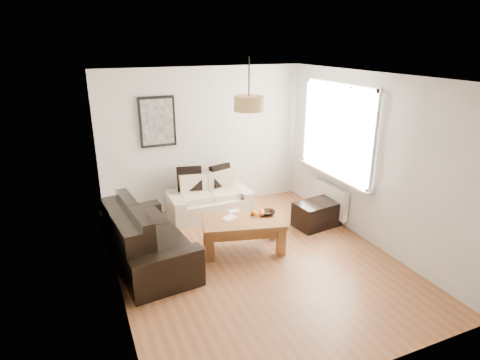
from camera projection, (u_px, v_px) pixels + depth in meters
name	position (u px, v px, depth m)	size (l,w,h in m)	color
floor	(256.00, 261.00, 5.78)	(4.50, 4.50, 0.00)	brown
ceiling	(259.00, 77.00, 4.91)	(3.80, 4.50, 0.00)	white
wall_back	(205.00, 140.00, 7.29)	(3.80, 0.04, 2.60)	silver
wall_front	(371.00, 255.00, 3.39)	(3.80, 0.04, 2.60)	silver
wall_left	(111.00, 197.00, 4.64)	(0.04, 4.50, 2.60)	silver
wall_right	(370.00, 160.00, 6.05)	(0.04, 4.50, 2.60)	silver
window_bay	(338.00, 131.00, 6.62)	(0.14, 1.90, 1.60)	white
radiator	(330.00, 199.00, 7.02)	(0.10, 0.90, 0.52)	white
poster	(157.00, 122.00, 6.82)	(0.62, 0.04, 0.87)	black
pendant_shade	(249.00, 103.00, 5.29)	(0.40, 0.40, 0.20)	tan
loveseat_cream	(209.00, 197.00, 7.16)	(1.45, 0.79, 0.72)	beige
sofa_leather	(147.00, 236.00, 5.63)	(1.91, 0.93, 0.82)	black
coffee_table	(243.00, 235.00, 6.02)	(1.21, 0.66, 0.49)	brown
ottoman	(317.00, 214.00, 6.80)	(0.75, 0.48, 0.43)	black
cushion_left	(189.00, 179.00, 7.09)	(0.44, 0.14, 0.44)	black
cushion_right	(221.00, 175.00, 7.32)	(0.40, 0.12, 0.40)	black
fruit_bowl	(268.00, 213.00, 6.11)	(0.22, 0.22, 0.05)	black
orange_a	(261.00, 214.00, 6.05)	(0.09, 0.09, 0.09)	orange
orange_b	(262.00, 212.00, 6.12)	(0.09, 0.09, 0.09)	orange
orange_c	(254.00, 213.00, 6.08)	(0.09, 0.09, 0.09)	orange
papers	(230.00, 218.00, 6.00)	(0.22, 0.15, 0.01)	white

